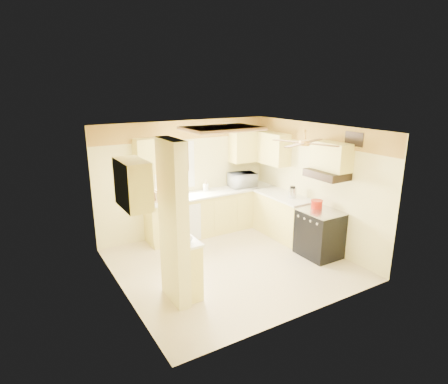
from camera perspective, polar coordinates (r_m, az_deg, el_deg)
floor at (r=7.10m, az=1.07°, el=-10.92°), size 4.00×4.00×0.00m
ceiling at (r=6.37m, az=1.19°, el=9.56°), size 4.00×4.00×0.00m
wall_back at (r=8.24m, az=-5.88°, el=2.13°), size 4.00×0.00×4.00m
wall_front at (r=5.21m, az=12.32°, el=-6.53°), size 4.00×0.00×4.00m
wall_left at (r=5.87m, az=-15.71°, el=-4.16°), size 0.00×3.80×3.80m
wall_right at (r=7.84m, az=13.64°, el=1.02°), size 0.00×3.80×3.80m
wallpaper_border at (r=8.04m, az=-6.04°, el=9.38°), size 4.00×0.02×0.40m
partition_column at (r=5.58m, az=-7.72°, el=-4.78°), size 0.20×0.70×2.50m
partition_ledge at (r=5.98m, az=-5.45°, el=-11.59°), size 0.25×0.55×0.90m
ledge_top at (r=5.78m, az=-5.58°, el=-7.46°), size 0.28×0.58×0.04m
lower_cabinets_back at (r=8.43m, az=-1.78°, el=-3.15°), size 3.00×0.60×0.90m
lower_cabinets_right at (r=8.30m, az=8.91°, el=-3.67°), size 0.60×1.40×0.90m
countertop_back at (r=8.28m, az=-1.77°, el=-0.10°), size 3.04×0.64×0.04m
countertop_right at (r=8.15m, az=8.99°, el=-0.56°), size 0.64×1.44×0.04m
dishwasher_panel at (r=7.86m, az=-5.46°, el=-4.84°), size 0.58×0.02×0.80m
window at (r=8.07m, az=-7.51°, el=3.95°), size 0.92×0.02×1.02m
upper_cab_back_left at (r=7.65m, az=-11.24°, el=5.41°), size 0.60×0.35×0.70m
upper_cab_back_right at (r=8.73m, az=3.81°, el=6.97°), size 0.90×0.35×0.70m
upper_cab_right at (r=8.52m, az=7.17°, el=6.65°), size 0.35×1.00×0.70m
upper_cab_left_wall at (r=5.51m, az=-13.72°, el=1.21°), size 0.35×0.75×0.70m
upper_cab_over_stove at (r=7.19m, az=16.05°, el=5.24°), size 0.35×0.76×0.52m
stove at (r=7.49m, az=14.35°, el=-6.11°), size 0.68×0.77×0.92m
range_hood at (r=7.19m, az=15.38°, el=2.61°), size 0.50×0.76×0.14m
poster_menu at (r=5.44m, az=-6.87°, el=1.35°), size 0.02×0.42×0.57m
poster_nashville at (r=5.64m, az=-6.65°, el=-5.06°), size 0.02×0.42×0.57m
ceiling_light_panel at (r=6.85m, az=-0.34°, el=9.64°), size 1.35×0.95×0.06m
ceiling_fan at (r=6.45m, az=12.16°, el=7.37°), size 1.15×1.15×0.26m
vent_grate at (r=7.02m, az=19.23°, el=7.63°), size 0.02×0.40×0.25m
microwave at (r=8.65m, az=2.81°, el=1.86°), size 0.64×0.47×0.33m
bowl at (r=5.72m, az=-5.85°, el=-7.21°), size 0.28×0.28×0.05m
dutch_oven at (r=7.47m, az=13.95°, el=-1.78°), size 0.23×0.23×0.16m
kettle at (r=7.93m, az=10.40°, el=-0.06°), size 0.16×0.16×0.25m
dish_rack at (r=7.73m, az=-9.96°, el=-0.76°), size 0.38×0.29×0.21m
utensil_crock at (r=8.34m, az=-2.79°, el=0.73°), size 0.12×0.12×0.24m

